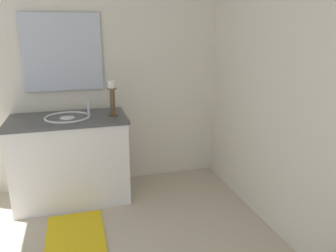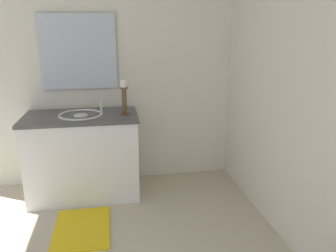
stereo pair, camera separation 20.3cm
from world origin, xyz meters
The scene contains 7 objects.
wall_back centered at (0.00, 1.39, 1.23)m, with size 3.09×0.04×2.45m, color silver.
wall_left centered at (-1.55, 0.00, 1.23)m, with size 0.04×2.79×2.45m, color silver.
vanity_cabinet centered at (-1.22, -0.16, 0.40)m, with size 0.58×1.05×0.80m.
sink_basin centered at (-1.22, -0.16, 0.76)m, with size 0.40×0.40×0.24m.
mirror centered at (-1.50, -0.16, 1.35)m, with size 0.02×0.71×0.71m, color silver.
candle_holder_tall centered at (-1.18, 0.25, 0.96)m, with size 0.09×0.09×0.32m.
bath_mat centered at (-0.60, -0.16, 0.01)m, with size 0.60×0.44×0.02m, color yellow.
Camera 2 is at (1.78, 0.13, 1.54)m, focal length 34.87 mm.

